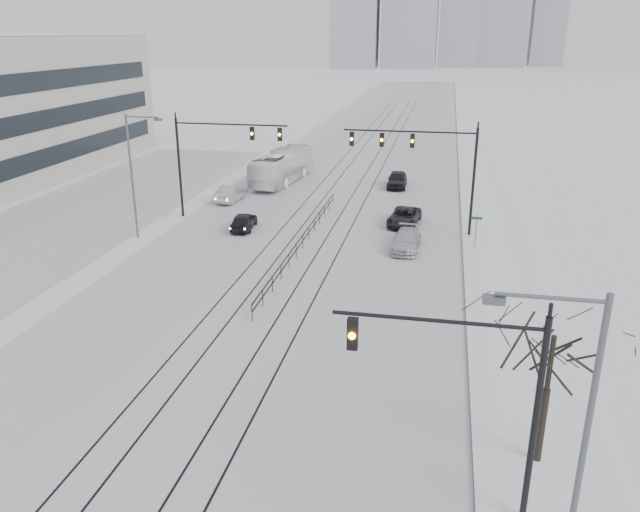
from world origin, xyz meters
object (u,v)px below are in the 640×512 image
Objects in this scene: traffic_mast_near at (481,388)px; bare_tree at (552,350)px; sedan_nb_far at (397,180)px; sedan_nb_right at (406,241)px; sedan_sb_inner at (244,221)px; sedan_nb_front at (404,217)px; sedan_sb_outer at (231,194)px; box_truck at (282,167)px.

bare_tree is (2.41, 3.00, -0.07)m from traffic_mast_near.
traffic_mast_near reaches higher than sedan_nb_far.
sedan_nb_far reaches higher than sedan_nb_right.
sedan_sb_inner reaches higher than sedan_nb_right.
sedan_nb_front is 12.63m from sedan_nb_far.
bare_tree is at bearing 122.24° from sedan_sb_inner.
sedan_nb_right is (-3.68, 25.14, -3.90)m from traffic_mast_near.
sedan_nb_far is (-2.14, 18.44, 0.11)m from sedan_nb_right.
sedan_nb_right is (0.55, -5.91, 0.01)m from sedan_nb_front.
sedan_sb_outer reaches higher than sedan_nb_front.
box_truck is at bearing 142.83° from sedan_nb_front.
sedan_sb_outer is at bearing 171.10° from sedan_nb_front.
sedan_sb_inner is at bearing -123.76° from sedan_nb_far.
sedan_sb_outer is at bearing 124.67° from bare_tree.
traffic_mast_near is 1.64× the size of sedan_sb_outer.
sedan_sb_inner is at bearing 120.58° from traffic_mast_near.
sedan_nb_front is at bearing 97.87° from sedan_nb_right.
bare_tree reaches higher than sedan_sb_inner.
sedan_sb_inner is 0.91× the size of sedan_sb_outer.
bare_tree is 23.27m from sedan_nb_right.
sedan_nb_front is at bearing 97.76° from traffic_mast_near.
box_truck is at bearing 179.69° from sedan_nb_far.
box_truck reaches higher than sedan_sb_outer.
sedan_nb_right is at bearing 153.10° from sedan_sb_outer.
traffic_mast_near is at bearing -79.15° from sedan_nb_right.
box_truck is at bearing -102.76° from sedan_sb_outer.
box_truck is (-17.31, 43.45, -2.99)m from traffic_mast_near.
bare_tree reaches higher than sedan_nb_far.
bare_tree reaches higher than box_truck.
sedan_nb_right is 18.56m from sedan_nb_far.
box_truck is (2.63, 8.13, 0.87)m from sedan_sb_outer.
sedan_sb_outer is (-19.94, 35.31, -3.86)m from traffic_mast_near.
sedan_sb_inner is at bearing 120.46° from sedan_sb_outer.
box_truck reaches higher than sedan_sb_inner.
sedan_sb_inner is 12.52m from sedan_nb_front.
bare_tree reaches higher than sedan_nb_right.
traffic_mast_near is 40.74m from sedan_sb_outer.
traffic_mast_near is 1.81× the size of sedan_sb_inner.
traffic_mast_near reaches higher than sedan_nb_front.
traffic_mast_near reaches higher than sedan_sb_outer.
sedan_nb_front is at bearing -168.36° from sedan_sb_inner.
sedan_sb_outer is 19.18m from sedan_nb_right.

